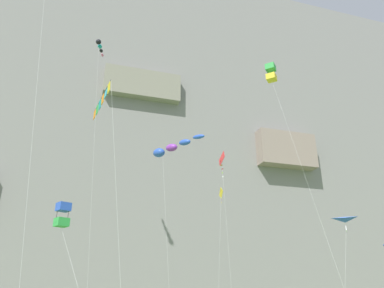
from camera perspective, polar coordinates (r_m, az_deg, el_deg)
cliff_face at (r=80.22m, az=-9.28°, el=2.30°), size 180.00×26.23×69.08m
kite_diamond_near_cliff at (r=49.09m, az=4.49°, el=-8.30°), size 2.18×4.03×14.96m
kite_banner_low_center at (r=25.97m, az=-13.79°, el=5.92°), size 2.51×5.66×14.44m
kite_windsock_upper_right at (r=54.43m, az=-14.08°, el=14.38°), size 2.20×7.47×34.24m
kite_windsock_upper_mid at (r=40.87m, az=-3.35°, el=-0.65°), size 4.83×6.14×17.50m
kite_delta_far_right at (r=40.75m, az=22.73°, el=-12.08°), size 3.99×2.70×8.07m
kite_box_upper_left at (r=37.84m, az=12.14°, el=10.68°), size 2.53×5.28×22.98m
kite_box_high_right at (r=25.72m, az=-19.38°, el=-10.29°), size 2.80×4.02×7.40m
kite_diamond_high_center at (r=45.22m, az=4.65°, el=-2.63°), size 0.97×4.21×18.33m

